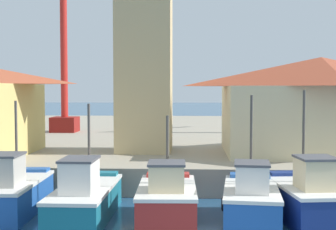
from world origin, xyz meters
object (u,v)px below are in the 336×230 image
object	(u,v)px
fishing_boat_left_outer	(11,192)
fishing_boat_center	(251,201)
fishing_boat_mid_left	(167,200)
fishing_boat_left_inner	(85,198)
fishing_boat_mid_right	(308,198)
warehouse_right	(320,104)
port_crane_near	(63,37)

from	to	relation	value
fishing_boat_left_outer	fishing_boat_center	xyz separation A→B (m)	(8.90, -0.89, -0.01)
fishing_boat_mid_left	fishing_boat_left_inner	bearing A→B (deg)	173.45
fishing_boat_center	fishing_boat_mid_right	distance (m)	2.16
warehouse_right	fishing_boat_mid_right	bearing A→B (deg)	-107.63
fishing_boat_mid_right	warehouse_right	bearing A→B (deg)	72.37
port_crane_near	fishing_boat_mid_left	bearing A→B (deg)	-65.91
fishing_boat_mid_left	warehouse_right	bearing A→B (deg)	49.23
fishing_boat_left_outer	warehouse_right	world-z (taller)	warehouse_right
fishing_boat_mid_left	fishing_boat_mid_right	bearing A→B (deg)	5.43
fishing_boat_center	fishing_boat_left_inner	bearing A→B (deg)	176.74
fishing_boat_left_outer	fishing_boat_mid_right	xyz separation A→B (m)	(11.00, -0.41, 0.02)
fishing_boat_center	fishing_boat_mid_right	xyz separation A→B (m)	(2.10, 0.48, 0.03)
fishing_boat_left_inner	fishing_boat_center	world-z (taller)	fishing_boat_center
fishing_boat_mid_left	fishing_boat_mid_right	distance (m)	5.08
fishing_boat_mid_right	fishing_boat_center	bearing A→B (deg)	-167.28
fishing_boat_left_outer	fishing_boat_mid_left	xyz separation A→B (m)	(5.95, -0.89, -0.01)
warehouse_right	port_crane_near	xyz separation A→B (m)	(-17.20, 12.09, 5.01)
fishing_boat_left_outer	warehouse_right	size ratio (longest dim) A/B	0.44
fishing_boat_center	warehouse_right	xyz separation A→B (m)	(4.81, 9.00, 3.09)
fishing_boat_left_inner	fishing_boat_mid_right	size ratio (longest dim) A/B	1.10
fishing_boat_left_outer	fishing_boat_mid_right	distance (m)	11.01
fishing_boat_mid_right	port_crane_near	size ratio (longest dim) A/B	0.23
fishing_boat_left_inner	fishing_boat_mid_right	world-z (taller)	fishing_boat_mid_right
fishing_boat_left_outer	port_crane_near	bearing A→B (deg)	99.79
fishing_boat_left_inner	port_crane_near	bearing A→B (deg)	107.21
fishing_boat_left_outer	fishing_boat_mid_left	size ratio (longest dim) A/B	1.10
fishing_boat_left_inner	fishing_boat_mid_left	world-z (taller)	fishing_boat_left_inner
fishing_boat_left_inner	warehouse_right	xyz separation A→B (m)	(10.77, 8.66, 3.12)
fishing_boat_left_inner	fishing_boat_mid_left	size ratio (longest dim) A/B	1.23
fishing_boat_left_inner	fishing_boat_mid_right	distance (m)	8.06
fishing_boat_mid_right	port_crane_near	distance (m)	26.46
fishing_boat_left_outer	fishing_boat_mid_left	bearing A→B (deg)	-8.54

